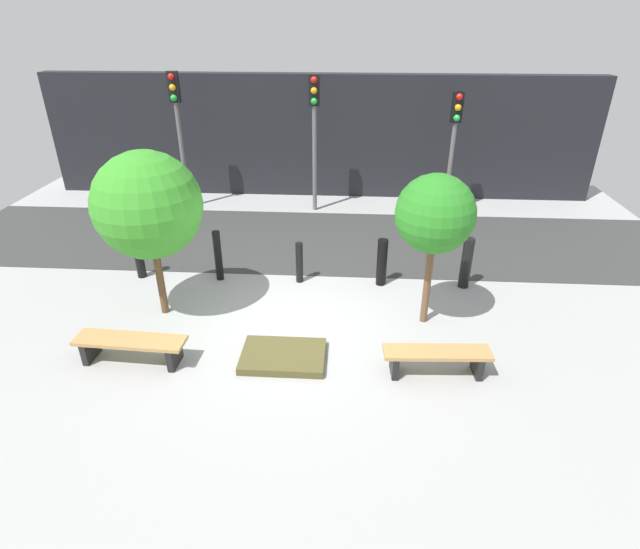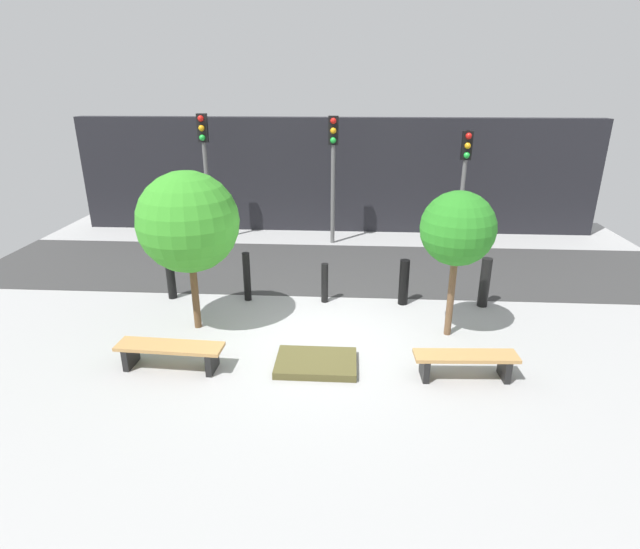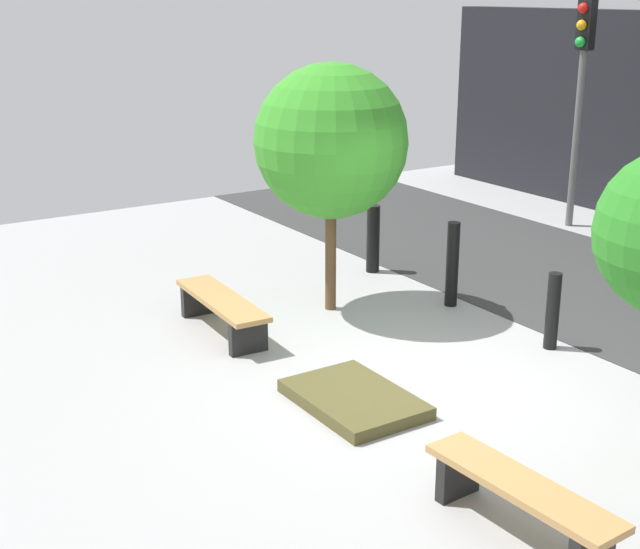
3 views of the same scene
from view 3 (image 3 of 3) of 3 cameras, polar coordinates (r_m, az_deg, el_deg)
ground_plane at (r=9.23m, az=6.70°, el=-7.01°), size 18.00×18.00×0.00m
bench_left at (r=10.46m, az=-6.30°, el=-2.09°), size 1.80×0.53×0.44m
bench_right at (r=6.87m, az=12.74°, el=-13.72°), size 1.67×0.48×0.43m
planter_bed at (r=8.72m, az=2.20°, el=-7.98°), size 1.36×0.93×0.13m
tree_behind_left_bench at (r=10.74m, az=0.71°, el=8.50°), size 1.86×1.86×3.06m
bollard_far_left at (r=12.64m, az=3.42°, el=2.29°), size 0.19×0.19×0.97m
bollard_left at (r=11.35m, az=8.47°, el=0.65°), size 0.16×0.16×1.09m
bollard_center at (r=10.24m, az=14.67°, el=-2.28°), size 0.15×0.15×0.88m
traffic_light_west at (r=15.42m, az=16.38°, el=12.25°), size 0.28×0.27×3.70m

